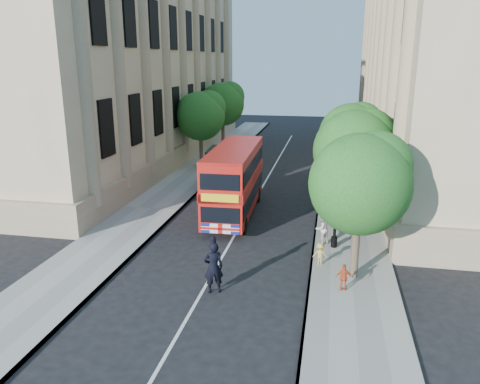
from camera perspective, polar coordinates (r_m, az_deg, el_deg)
The scene contains 17 objects.
ground at distance 18.06m, azimuth -5.22°, elevation -13.03°, with size 120.00×120.00×0.00m, color black.
pavement_right at distance 26.60m, azimuth 13.00°, elevation -3.51°, with size 3.50×80.00×0.12m, color gray.
pavement_left at distance 28.53m, azimuth -10.73°, elevation -2.05°, with size 3.50×80.00×0.12m, color gray.
building_right at distance 40.19m, azimuth 25.26°, elevation 14.86°, with size 12.00×38.00×18.00m, color tan.
building_left at distance 43.25m, azimuth -14.62°, elevation 15.79°, with size 12.00×38.00×18.00m, color tan.
tree_right_near at distance 18.74m, azimuth 14.58°, elevation 1.59°, with size 4.00×4.00×6.08m.
tree_right_mid at distance 24.57m, azimuth 13.90°, elevation 5.43°, with size 4.20×4.20×6.37m.
tree_right_far at distance 30.51m, azimuth 13.44°, elevation 7.17°, with size 4.00×4.00×6.15m.
tree_left_far at distance 38.87m, azimuth -4.77°, elevation 9.54°, with size 4.00×4.00×6.30m.
tree_left_back at distance 46.56m, azimuth -2.06°, elevation 10.95°, with size 4.20×4.20×6.65m.
lamp_post at distance 22.03m, azimuth 11.69°, elevation -0.80°, with size 0.32×0.32×5.16m.
double_decker_bus at distance 26.61m, azimuth -0.66°, elevation 1.60°, with size 2.53×8.47×3.88m.
box_van at distance 32.81m, azimuth -2.38°, elevation 2.80°, with size 2.20×4.72×2.63m.
police_constable at distance 18.14m, azimuth -3.26°, elevation -9.18°, with size 0.75×0.50×2.07m, color black.
woman_pedestrian at distance 22.80m, azimuth 9.96°, elevation -4.41°, with size 0.76×0.59×1.56m, color beige.
child_a at distance 18.63m, azimuth 12.55°, elevation -10.13°, with size 0.63×0.26×1.08m, color #CE5024.
child_b at distance 20.67m, azimuth 9.74°, elevation -7.46°, with size 0.62×0.36×0.96m, color gold.
Camera 1 is at (4.61, -15.13, 8.72)m, focal length 35.00 mm.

